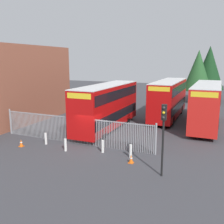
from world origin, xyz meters
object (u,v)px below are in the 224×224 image
object	(u,v)px
double_decker_bus_behind_fence_left	(206,104)
double_decker_bus_near_gate	(107,105)
bollard_near_left	(46,139)
traffic_cone_by_gate	(131,159)
traffic_cone_near_kerb	(21,143)
traffic_light_kerbside	(163,127)
bollard_center_front	(65,145)
double_decker_bus_behind_fence_right	(169,98)
bollard_near_right	(103,146)
bollard_far_right	(131,151)

from	to	relation	value
double_decker_bus_behind_fence_left	double_decker_bus_near_gate	bearing A→B (deg)	-152.50
bollard_near_left	traffic_cone_by_gate	world-z (taller)	bollard_near_left
traffic_cone_near_kerb	traffic_light_kerbside	size ratio (longest dim) A/B	0.14
bollard_near_left	bollard_center_front	bearing A→B (deg)	-16.53
double_decker_bus_behind_fence_right	traffic_cone_near_kerb	distance (m)	17.40
bollard_center_front	traffic_cone_by_gate	size ratio (longest dim) A/B	1.61
traffic_cone_near_kerb	bollard_near_right	bearing A→B (deg)	11.58
bollard_center_front	traffic_light_kerbside	size ratio (longest dim) A/B	0.22
double_decker_bus_near_gate	double_decker_bus_behind_fence_left	bearing A→B (deg)	27.50
bollard_center_front	bollard_far_right	world-z (taller)	same
bollard_far_right	traffic_light_kerbside	xyz separation A→B (m)	(2.63, -2.04, 2.51)
double_decker_bus_behind_fence_left	bollard_far_right	distance (m)	11.97
bollard_near_left	traffic_cone_near_kerb	bearing A→B (deg)	-140.00
double_decker_bus_behind_fence_right	traffic_light_kerbside	distance (m)	15.93
double_decker_bus_behind_fence_left	traffic_light_kerbside	bearing A→B (deg)	-97.36
traffic_cone_near_kerb	bollard_far_right	bearing A→B (deg)	7.98
double_decker_bus_near_gate	double_decker_bus_behind_fence_left	size ratio (longest dim) A/B	1.00
double_decker_bus_behind_fence_left	double_decker_bus_behind_fence_right	size ratio (longest dim) A/B	1.00
double_decker_bus_behind_fence_left	double_decker_bus_behind_fence_right	distance (m)	5.07
double_decker_bus_behind_fence_left	traffic_cone_by_gate	bearing A→B (deg)	-108.42
double_decker_bus_behind_fence_left	traffic_cone_near_kerb	world-z (taller)	double_decker_bus_behind_fence_left
bollard_center_front	bollard_far_right	distance (m)	4.99
traffic_light_kerbside	double_decker_bus_near_gate	bearing A→B (deg)	130.97
double_decker_bus_near_gate	double_decker_bus_behind_fence_right	bearing A→B (deg)	57.66
bollard_center_front	traffic_cone_near_kerb	size ratio (longest dim) A/B	1.61
bollard_center_front	traffic_cone_by_gate	xyz separation A→B (m)	(5.29, -0.23, -0.19)
bollard_center_front	traffic_cone_by_gate	distance (m)	5.30
bollard_near_left	bollard_far_right	bearing A→B (deg)	-0.00
bollard_near_left	bollard_far_right	distance (m)	7.29
double_decker_bus_near_gate	bollard_near_right	distance (m)	6.95
double_decker_bus_near_gate	traffic_light_kerbside	world-z (taller)	double_decker_bus_near_gate
bollard_center_front	traffic_light_kerbside	xyz separation A→B (m)	(7.58, -1.35, 2.51)
double_decker_bus_behind_fence_right	traffic_light_kerbside	world-z (taller)	double_decker_bus_behind_fence_right
bollard_near_right	traffic_light_kerbside	world-z (taller)	traffic_light_kerbside
double_decker_bus_behind_fence_right	bollard_near_left	distance (m)	15.61
double_decker_bus_behind_fence_left	double_decker_bus_behind_fence_right	bearing A→B (deg)	148.29
double_decker_bus_behind_fence_right	bollard_near_right	world-z (taller)	double_decker_bus_behind_fence_right
double_decker_bus_behind_fence_left	traffic_cone_by_gate	size ratio (longest dim) A/B	18.32
bollard_near_left	double_decker_bus_behind_fence_left	bearing A→B (deg)	43.44
bollard_near_right	double_decker_bus_behind_fence_right	bearing A→B (deg)	80.68
bollard_near_right	bollard_far_right	bearing A→B (deg)	-2.86
double_decker_bus_behind_fence_right	bollard_near_right	bearing A→B (deg)	-99.32
bollard_center_front	bollard_near_right	xyz separation A→B (m)	(2.72, 0.81, 0.00)
traffic_cone_near_kerb	traffic_cone_by_gate	bearing A→B (deg)	1.91
bollard_near_left	bollard_center_front	world-z (taller)	same
bollard_near_right	traffic_cone_by_gate	world-z (taller)	bollard_near_right
bollard_near_left	bollard_far_right	size ratio (longest dim) A/B	1.00
bollard_far_right	traffic_cone_by_gate	distance (m)	1.00
double_decker_bus_behind_fence_right	traffic_cone_near_kerb	world-z (taller)	double_decker_bus_behind_fence_right
double_decker_bus_near_gate	bollard_far_right	xyz separation A→B (m)	(4.64, -6.33, -1.95)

